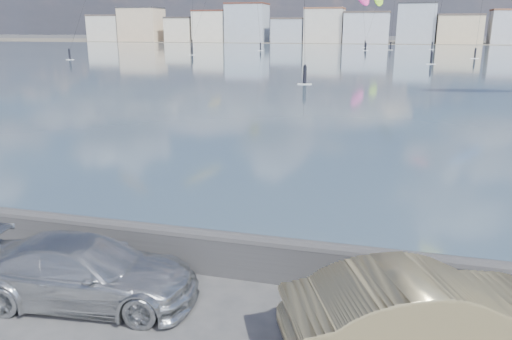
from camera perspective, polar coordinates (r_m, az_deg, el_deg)
The scene contains 8 objects.
ground at distance 9.96m, azimuth -12.22°, elevation -18.17°, with size 700.00×700.00×0.00m, color #333335.
bay_water at distance 98.98m, azimuth 13.00°, elevation 12.38°, with size 500.00×177.00×0.00m, color #344762.
far_shore_strip at distance 207.36m, azimuth 14.36°, elevation 13.97°, with size 500.00×60.00×0.00m, color #4C473D.
seawall at distance 11.81m, azimuth -6.41°, elevation -8.91°, with size 400.00×0.36×1.08m.
far_buildings at distance 193.26m, azimuth 14.80°, elevation 15.62°, with size 240.79×13.26×14.60m.
car_silver at distance 11.10m, azimuth -18.95°, elevation -10.88°, with size 1.91×4.71×1.37m, color #B8BCBF.
car_champagne at distance 9.36m, azimuth 18.75°, elevation -15.35°, with size 1.70×4.86×1.60m, color tan.
kitesurfer_12 at distance 159.50m, azimuth 13.81°, elevation 18.29°, with size 5.10×15.08×15.83m.
Camera 1 is at (4.02, -7.24, 5.53)m, focal length 35.00 mm.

